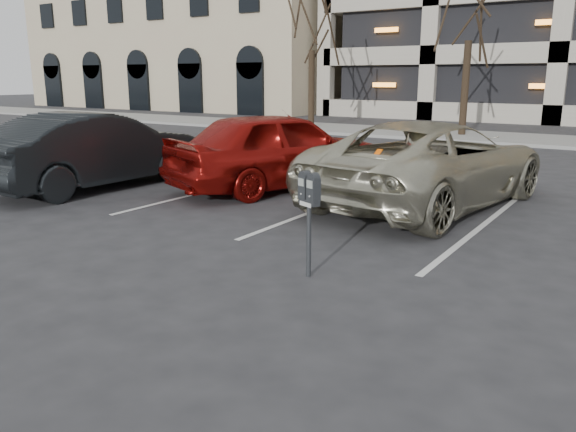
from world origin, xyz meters
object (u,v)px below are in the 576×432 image
Objects in this scene: parking_meter at (309,199)px; car_red at (280,149)px; car_silver at (55,146)px; car_dark at (96,150)px; tree_a at (312,1)px; suv_silver at (430,163)px.

car_red is at bearing 150.43° from parking_meter.
car_dark is at bearing 141.26° from car_silver.
car_red is 6.17m from car_silver.
car_silver is (0.82, -13.90, -4.96)m from tree_a.
parking_meter is 9.96m from car_silver.
parking_meter is 0.25× the size of car_red.
tree_a is 6.21× the size of parking_meter.
car_red is (-3.25, -0.20, 0.05)m from suv_silver.
parking_meter is at bearing 100.65° from suv_silver.
suv_silver is 1.21× the size of car_dark.
car_red is at bearing -146.37° from car_dark.
car_dark is at bearing -176.10° from parking_meter.
car_dark is (-6.60, -2.31, 0.03)m from suv_silver.
suv_silver is (10.11, -12.42, -4.82)m from tree_a.
car_silver is (-9.46, 3.12, -0.31)m from parking_meter.
tree_a is 15.13m from car_red.
tree_a is at bearing -42.31° from suv_silver.
suv_silver is 6.99m from car_dark.
car_silver reaches higher than parking_meter.
car_silver is at bearing -15.92° from car_dark.
car_dark reaches higher than car_silver.
car_dark is (-6.77, 2.29, -0.15)m from parking_meter.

